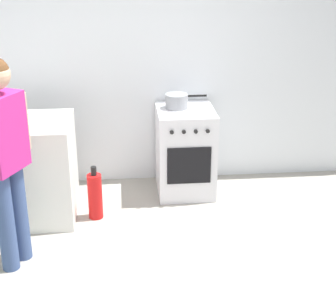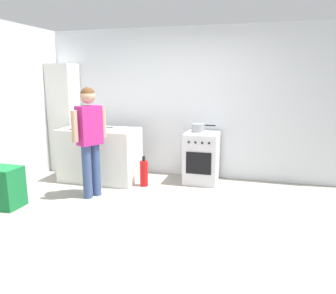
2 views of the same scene
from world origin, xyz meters
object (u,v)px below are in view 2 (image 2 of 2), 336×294
(oven_left, at_px, (202,157))
(knife_carving, at_px, (109,129))
(knife_bread, at_px, (82,126))
(fire_extinguisher, at_px, (144,173))
(person, at_px, (90,133))
(knife_utility, at_px, (113,127))
(recycling_crate_upper, at_px, (1,177))
(larder_cabinet, at_px, (65,118))
(pot, at_px, (198,128))
(knife_chef, at_px, (77,130))
(recycling_crate_lower, at_px, (3,197))

(oven_left, distance_m, knife_carving, 1.63)
(knife_bread, xyz_separation_m, fire_extinguisher, (1.25, -0.28, -0.69))
(person, bearing_deg, knife_carving, 94.20)
(oven_left, bearing_deg, knife_carving, -165.31)
(knife_utility, distance_m, person, 0.95)
(oven_left, relative_size, person, 0.53)
(fire_extinguisher, height_order, recycling_crate_upper, recycling_crate_upper)
(knife_bread, bearing_deg, knife_carving, -17.56)
(recycling_crate_upper, relative_size, larder_cabinet, 0.26)
(knife_carving, distance_m, fire_extinguisher, 0.94)
(person, xyz_separation_m, larder_cabinet, (-1.20, 1.24, 0.04))
(larder_cabinet, bearing_deg, recycling_crate_upper, -83.94)
(knife_carving, bearing_deg, larder_cabinet, 156.51)
(oven_left, relative_size, pot, 2.14)
(knife_utility, bearing_deg, larder_cabinet, 164.91)
(pot, bearing_deg, knife_bread, -172.76)
(oven_left, relative_size, knife_bread, 2.42)
(knife_utility, height_order, fire_extinguisher, knife_utility)
(knife_bread, bearing_deg, person, -54.79)
(oven_left, height_order, fire_extinguisher, oven_left)
(oven_left, distance_m, person, 1.92)
(pot, distance_m, person, 1.82)
(oven_left, xyz_separation_m, knife_chef, (-2.00, -0.59, 0.48))
(knife_utility, relative_size, fire_extinguisher, 0.49)
(knife_carving, height_order, fire_extinguisher, knife_carving)
(recycling_crate_lower, relative_size, recycling_crate_upper, 1.00)
(knife_carving, bearing_deg, knife_chef, -158.22)
(knife_bread, distance_m, fire_extinguisher, 1.45)
(knife_chef, bearing_deg, recycling_crate_lower, -109.76)
(knife_utility, relative_size, recycling_crate_lower, 0.47)
(oven_left, xyz_separation_m, fire_extinguisher, (-0.87, -0.48, -0.21))
(knife_chef, relative_size, knife_bread, 0.89)
(person, distance_m, recycling_crate_lower, 1.46)
(oven_left, relative_size, recycling_crate_upper, 1.63)
(pot, relative_size, recycling_crate_lower, 0.76)
(pot, height_order, recycling_crate_lower, pot)
(oven_left, distance_m, recycling_crate_lower, 3.07)
(pot, distance_m, knife_carving, 1.50)
(oven_left, bearing_deg, recycling_crate_lower, -143.09)
(knife_utility, height_order, person, person)
(oven_left, bearing_deg, knife_bread, -174.54)
(oven_left, height_order, person, person)
(knife_carving, bearing_deg, recycling_crate_upper, -123.05)
(knife_bread, bearing_deg, knife_chef, -73.08)
(knife_carving, relative_size, person, 0.20)
(knife_bread, height_order, person, person)
(knife_bread, bearing_deg, knife_utility, 0.10)
(fire_extinguisher, relative_size, recycling_crate_lower, 0.96)
(pot, bearing_deg, person, -138.84)
(fire_extinguisher, distance_m, recycling_crate_upper, 2.09)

